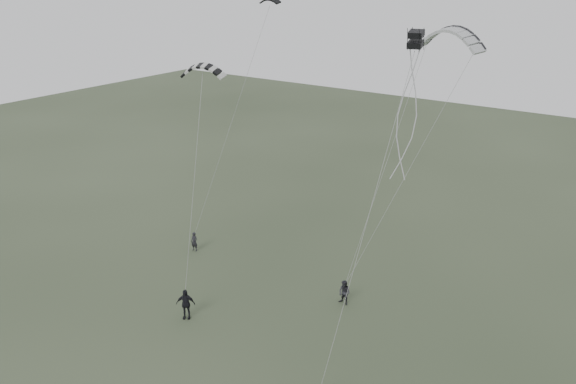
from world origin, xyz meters
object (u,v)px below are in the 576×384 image
Objects in this scene: flyer_center at (186,304)px; kite_striped at (202,66)px; flyer_left at (194,242)px; kite_box at (416,39)px; flyer_right at (344,293)px; kite_pale_large at (451,29)px.

flyer_center is 0.71× the size of kite_striped.
kite_striped reaches higher than flyer_left.
kite_box is (17.88, -3.35, 16.45)m from flyer_left.
flyer_right is 17.14m from kite_pale_large.
flyer_right is 0.40× the size of kite_pale_large.
flyer_left is 9.04m from flyer_center.
kite_pale_large reaches higher than flyer_left.
flyer_center reaches higher than flyer_left.
flyer_center reaches higher than flyer_right.
kite_box is at bearing -64.23° from kite_pale_large.
kite_box is at bearing -21.60° from flyer_left.
kite_pale_large is at bearing 13.20° from flyer_center.
flyer_right is 16.77m from kite_striped.
kite_pale_large is (10.95, 11.40, 15.97)m from flyer_center.
kite_pale_large is at bearing 7.60° from kite_striped.
flyer_center is at bearing -116.13° from kite_pale_large.
kite_striped is (-1.99, 4.78, 13.67)m from flyer_center.
flyer_left is 23.75m from kite_pale_large.
flyer_right is at bearing -111.37° from kite_pale_large.
kite_box reaches higher than kite_striped.
flyer_right is 2.36× the size of kite_box.
kite_box is at bearing -26.97° from flyer_right.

